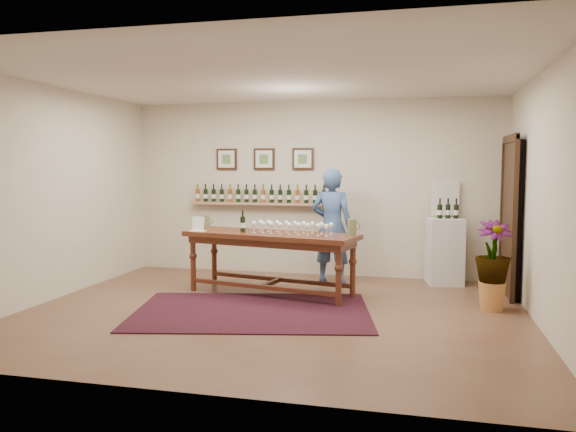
% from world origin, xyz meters
% --- Properties ---
extents(ground, '(6.00, 6.00, 0.00)m').
position_xyz_m(ground, '(0.00, 0.00, 0.00)').
color(ground, brown).
rests_on(ground, ground).
extents(room_shell, '(6.00, 6.00, 6.00)m').
position_xyz_m(room_shell, '(2.11, 1.86, 1.12)').
color(room_shell, beige).
rests_on(room_shell, ground).
extents(rug, '(3.14, 2.41, 0.02)m').
position_xyz_m(rug, '(-0.25, -0.04, 0.01)').
color(rug, '#4F120E').
rests_on(rug, ground).
extents(tasting_table, '(2.51, 1.25, 0.85)m').
position_xyz_m(tasting_table, '(-0.28, 0.94, 0.72)').
color(tasting_table, '#442011').
rests_on(tasting_table, ground).
extents(table_glasses, '(1.24, 0.45, 0.17)m').
position_xyz_m(table_glasses, '(0.03, 0.93, 0.94)').
color(table_glasses, white).
rests_on(table_glasses, tasting_table).
extents(table_bottles, '(0.30, 0.21, 0.29)m').
position_xyz_m(table_bottles, '(-0.68, 1.00, 1.00)').
color(table_bottles, black).
rests_on(table_bottles, tasting_table).
extents(pitcher_left, '(0.16, 0.16, 0.20)m').
position_xyz_m(pitcher_left, '(-1.31, 1.19, 0.95)').
color(pitcher_left, '#666A42').
rests_on(pitcher_left, tasting_table).
extents(pitcher_right, '(0.15, 0.15, 0.22)m').
position_xyz_m(pitcher_right, '(0.84, 0.89, 0.96)').
color(pitcher_right, '#666A42').
rests_on(pitcher_right, tasting_table).
extents(menu_card, '(0.24, 0.18, 0.20)m').
position_xyz_m(menu_card, '(-1.33, 0.93, 0.95)').
color(menu_card, silver).
rests_on(menu_card, tasting_table).
extents(display_pedestal, '(0.58, 0.58, 0.99)m').
position_xyz_m(display_pedestal, '(2.07, 2.20, 0.49)').
color(display_pedestal, silver).
rests_on(display_pedestal, ground).
extents(pedestal_bottles, '(0.31, 0.14, 0.30)m').
position_xyz_m(pedestal_bottles, '(2.11, 2.17, 1.14)').
color(pedestal_bottles, black).
rests_on(pedestal_bottles, display_pedestal).
extents(info_sign, '(0.42, 0.10, 0.58)m').
position_xyz_m(info_sign, '(2.07, 2.38, 1.28)').
color(info_sign, silver).
rests_on(info_sign, display_pedestal).
extents(potted_plant, '(0.60, 0.60, 0.95)m').
position_xyz_m(potted_plant, '(2.58, 0.72, 0.56)').
color(potted_plant, '#BC793E').
rests_on(potted_plant, ground).
extents(person, '(0.68, 0.50, 1.73)m').
position_xyz_m(person, '(0.42, 1.87, 0.87)').
color(person, '#365280').
rests_on(person, ground).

